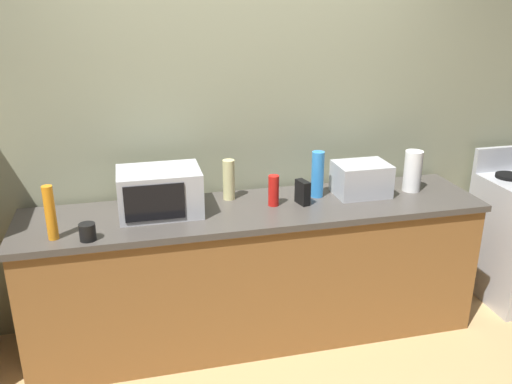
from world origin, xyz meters
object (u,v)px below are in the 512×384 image
Objects in this scene: paper_towel_roll at (413,171)px; cordless_phone at (303,192)px; microwave at (160,192)px; bottle_dish_soap at (50,213)px; mug_black at (88,232)px; bottle_hot_sauce at (274,191)px; toaster_oven at (361,179)px; bottle_spray_cleaner at (318,174)px; bottle_vinegar at (229,180)px.

paper_towel_roll is 1.80× the size of cordless_phone.
cordless_phone is (0.87, -0.06, -0.06)m from microwave.
mug_black is (0.18, -0.06, -0.10)m from bottle_dish_soap.
bottle_dish_soap is at bearing -171.58° from bottle_hot_sauce.
bottle_spray_cleaner is (-0.29, 0.03, 0.04)m from toaster_oven.
toaster_oven reaches higher than bottle_hot_sauce.
bottle_dish_soap is 1.60m from bottle_spray_cleaner.
microwave reaches higher than mug_black.
paper_towel_roll is 2.07m from mug_black.
microwave is 1.41× the size of toaster_oven.
bottle_dish_soap is (-1.45, -0.17, 0.07)m from cordless_phone.
toaster_oven is 0.85m from bottle_vinegar.
paper_towel_roll is 0.78m from cordless_phone.
microwave is 1.60× the size of bottle_dish_soap.
paper_towel_roll is 0.91× the size of bottle_spray_cleaner.
bottle_vinegar is at bearing 142.44° from cordless_phone.
bottle_vinegar is 0.86× the size of bottle_spray_cleaner.
bottle_dish_soap is at bearing -174.12° from paper_towel_roll.
paper_towel_roll is 0.96m from bottle_hot_sauce.
cordless_phone is 0.47m from bottle_vinegar.
microwave is 0.63m from bottle_dish_soap.
cordless_phone is at bearing 6.73° from bottle_dish_soap.
bottle_spray_cleaner reaches higher than microwave.
bottle_spray_cleaner is (-0.64, 0.04, 0.01)m from paper_towel_roll.
toaster_oven is (1.29, 0.01, -0.03)m from microwave.
mug_black is at bearing -166.71° from bottle_spray_cleaner.
microwave is 1.61× the size of bottle_spray_cleaner.
paper_towel_roll reaches higher than bottle_hot_sauce.
mug_black is (-1.27, -0.23, -0.03)m from cordless_phone.
paper_towel_roll is 2.24m from bottle_dish_soap.
bottle_spray_cleaner is (0.56, -0.09, 0.02)m from bottle_vinegar.
microwave is at bearing 35.39° from mug_black.
bottle_dish_soap reaches higher than paper_towel_roll.
bottle_spray_cleaner reaches higher than paper_towel_roll.
bottle_dish_soap reaches higher than bottle_hot_sauce.
bottle_hot_sauce is (0.69, -0.04, -0.04)m from microwave.
bottle_vinegar is at bearing 170.93° from bottle_spray_cleaner.
paper_towel_roll is 1.21m from bottle_vinegar.
bottle_spray_cleaner is (0.31, 0.08, 0.05)m from bottle_hot_sauce.
bottle_dish_soap reaches higher than mug_black.
mug_black is at bearing -153.56° from bottle_vinegar.
bottle_hot_sauce is 2.06× the size of mug_black.
bottle_hot_sauce is at bearing 8.42° from bottle_dish_soap.
microwave is 3.20× the size of cordless_phone.
toaster_oven is 3.64× the size of mug_black.
mug_black is (-0.84, -0.42, -0.08)m from bottle_vinegar.
bottle_spray_cleaner reaches higher than cordless_phone.
bottle_dish_soap is 3.21× the size of mug_black.
bottle_hot_sauce is (1.27, 0.19, -0.05)m from bottle_dish_soap.
bottle_dish_soap is (-1.02, -0.36, 0.02)m from bottle_vinegar.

